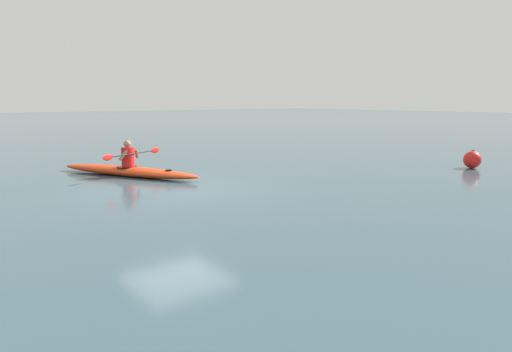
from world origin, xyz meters
The scene contains 4 objects.
ground_plane centered at (0.00, 0.00, 0.00)m, with size 160.00×160.00×0.00m, color #334C56.
kayak centered at (0.22, -2.58, 0.15)m, with size 2.78×4.85×0.29m.
kayaker centered at (0.19, -2.52, 0.62)m, with size 2.20×1.08×0.78m.
mooring_buoy_red_near centered at (-9.39, 3.04, 0.28)m, with size 0.57×0.57×0.61m.
Camera 1 is at (5.50, 10.29, 2.24)m, focal length 31.84 mm.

